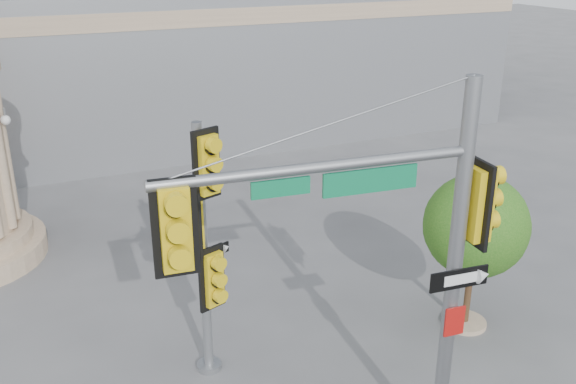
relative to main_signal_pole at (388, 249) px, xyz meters
name	(u,v)px	position (x,y,z in m)	size (l,w,h in m)	color
main_signal_pole	(388,249)	(0.00, 0.00, 0.00)	(4.68, 0.87, 6.06)	slate
secondary_signal_pole	(203,236)	(-1.63, 3.28, -0.89)	(0.92, 0.66, 4.88)	slate
street_tree	(476,229)	(3.88, 2.61, -1.53)	(2.17, 2.12, 3.38)	tan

